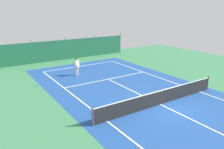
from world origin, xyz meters
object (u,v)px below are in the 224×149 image
Objects in this scene: tennis_net at (161,97)px; tennis_player at (77,66)px; tennis_ball_near_player at (75,65)px; tennis_ball_midcourt at (97,82)px; water_bottle at (38,85)px; tennis_ball_by_sideline at (100,73)px.

tennis_player reaches higher than tennis_net.
tennis_ball_midcourt is (-0.84, -6.44, 0.00)m from tennis_ball_near_player.
tennis_ball_midcourt is 4.85m from water_bottle.
tennis_ball_near_player is at bearing 91.64° from tennis_net.
tennis_ball_by_sideline is at bearing 54.67° from tennis_ball_midcourt.
tennis_ball_by_sideline is (0.30, 8.35, -0.48)m from tennis_net.
tennis_ball_midcourt and tennis_ball_by_sideline have the same top height.
tennis_ball_near_player and tennis_ball_by_sideline have the same top height.
tennis_player reaches higher than tennis_ball_near_player.
water_bottle is (-6.03, -0.38, 0.09)m from tennis_ball_by_sideline.
tennis_ball_midcourt is at bearing -21.04° from water_bottle.
tennis_player is 24.85× the size of tennis_ball_near_player.
tennis_ball_near_player is at bearing 98.69° from tennis_ball_by_sideline.
water_bottle reaches higher than tennis_ball_near_player.
tennis_ball_midcourt is (0.58, -2.74, -0.93)m from tennis_player.
tennis_net is 153.33× the size of tennis_ball_midcourt.
water_bottle is at bearing -176.38° from tennis_ball_by_sideline.
tennis_player is at bearing 14.22° from water_bottle.
tennis_ball_near_player is 1.00× the size of tennis_ball_midcourt.
tennis_ball_near_player is (-0.36, 12.67, -0.48)m from tennis_net.
tennis_player reaches higher than tennis_ball_midcourt.
tennis_player reaches higher than tennis_ball_by_sideline.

